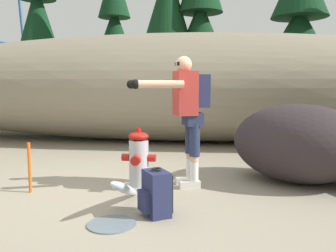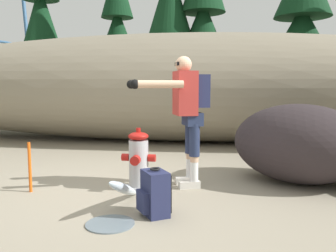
# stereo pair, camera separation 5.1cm
# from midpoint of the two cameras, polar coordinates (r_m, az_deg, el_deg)

# --- Properties ---
(ground_plane) EXTENTS (56.00, 56.00, 0.04)m
(ground_plane) POSITION_cam_midpoint_polar(r_m,az_deg,el_deg) (4.45, -6.60, -10.29)
(ground_plane) COLOR gray
(dirt_embankment) EXTENTS (16.27, 3.20, 2.44)m
(dirt_embankment) POSITION_cam_midpoint_polar(r_m,az_deg,el_deg) (8.20, 0.35, 6.20)
(dirt_embankment) COLOR gray
(dirt_embankment) RESTS_ON ground_plane
(fire_hydrant) EXTENTS (0.42, 0.37, 0.76)m
(fire_hydrant) POSITION_cam_midpoint_polar(r_m,az_deg,el_deg) (4.34, -5.07, -5.69)
(fire_hydrant) COLOR #B2B2B7
(fire_hydrant) RESTS_ON ground_plane
(hydrant_water_jet) EXTENTS (0.45, 1.22, 0.49)m
(hydrant_water_jet) POSITION_cam_midpoint_polar(r_m,az_deg,el_deg) (3.69, -7.67, -10.92)
(hydrant_water_jet) COLOR silver
(hydrant_water_jet) RESTS_ON ground_plane
(utility_worker) EXTENTS (1.04, 0.71, 1.62)m
(utility_worker) POSITION_cam_midpoint_polar(r_m,az_deg,el_deg) (4.37, 2.58, 3.38)
(utility_worker) COLOR beige
(utility_worker) RESTS_ON ground_plane
(spare_backpack) EXTENTS (0.36, 0.36, 0.47)m
(spare_backpack) POSITION_cam_midpoint_polar(r_m,az_deg,el_deg) (3.51, -2.39, -10.83)
(spare_backpack) COLOR #23284C
(spare_backpack) RESTS_ON ground_plane
(boulder_large) EXTENTS (2.14, 1.98, 1.03)m
(boulder_large) POSITION_cam_midpoint_polar(r_m,az_deg,el_deg) (4.92, 19.99, -2.62)
(boulder_large) COLOR #2E2628
(boulder_large) RESTS_ON ground_plane
(pine_tree_far_left) EXTENTS (2.04, 2.04, 7.19)m
(pine_tree_far_left) POSITION_cam_midpoint_polar(r_m,az_deg,el_deg) (13.91, -20.39, 16.60)
(pine_tree_far_left) COLOR #47331E
(pine_tree_far_left) RESTS_ON ground_plane
(pine_tree_left) EXTENTS (1.91, 1.91, 6.03)m
(pine_tree_left) POSITION_cam_midpoint_polar(r_m,az_deg,el_deg) (14.29, -8.71, 15.39)
(pine_tree_left) COLOR #47331E
(pine_tree_left) RESTS_ON ground_plane
(pine_tree_right) EXTENTS (2.22, 2.22, 5.85)m
(pine_tree_right) POSITION_cam_midpoint_polar(r_m,az_deg,el_deg) (11.93, 5.11, 15.90)
(pine_tree_right) COLOR #47331E
(pine_tree_right) RESTS_ON ground_plane
(pine_tree_far_right) EXTENTS (2.68, 2.68, 5.43)m
(pine_tree_far_right) POSITION_cam_midpoint_polar(r_m,az_deg,el_deg) (12.09, 20.20, 14.40)
(pine_tree_far_right) COLOR #47331E
(pine_tree_far_right) RESTS_ON ground_plane
(survey_stake) EXTENTS (0.04, 0.04, 0.60)m
(survey_stake) POSITION_cam_midpoint_polar(r_m,az_deg,el_deg) (4.52, -21.71, -6.24)
(survey_stake) COLOR #E55914
(survey_stake) RESTS_ON ground_plane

